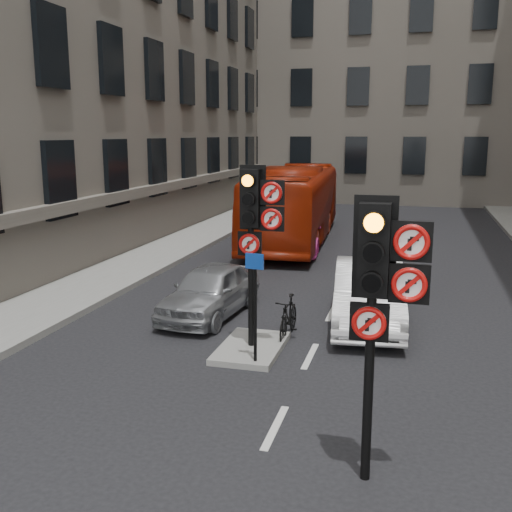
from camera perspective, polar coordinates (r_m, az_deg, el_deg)
The scene contains 13 objects.
ground at distance 7.58m, azimuth -1.90°, elevation -22.78°, with size 120.00×120.00×0.00m, color black.
pavement_left at distance 20.56m, azimuth -11.44°, elevation -0.43°, with size 3.00×50.00×0.16m, color gray.
centre_island at distance 12.15m, azimuth -0.46°, elevation -8.73°, with size 1.20×2.00×0.12m, color gray.
building_far at distance 44.39m, azimuth 13.21°, elevation 18.70°, with size 30.00×14.00×20.00m, color #6D655C.
signal_near at distance 7.19m, azimuth 11.74°, elevation -2.32°, with size 0.91×0.40×3.58m.
signal_far at distance 11.48m, azimuth -0.07°, elevation 3.69°, with size 0.91×0.40×3.58m.
car_silver at distance 14.30m, azimuth -4.40°, elevation -3.29°, with size 1.46×3.62×1.23m, color #9C9FA3.
car_white at distance 13.85m, azimuth 10.66°, elevation -3.57°, with size 1.50×4.29×1.41m, color white.
car_pink at distance 22.30m, azimuth 3.80°, elevation 2.32°, with size 1.95×4.80×1.39m, color #E443A4.
bus_red at distance 24.10m, azimuth 3.69°, elevation 4.95°, with size 2.53×10.81×3.01m, color #9C230B.
motorcycle at distance 12.83m, azimuth 3.10°, elevation -5.83°, with size 0.42×1.48×0.89m, color black.
motorcyclist at distance 16.53m, azimuth 12.49°, elevation -0.75°, with size 0.60×0.40×1.65m, color black.
info_sign at distance 10.90m, azimuth -0.09°, elevation -3.48°, with size 0.35×0.13×2.05m.
Camera 1 is at (1.84, -5.98, 4.28)m, focal length 42.00 mm.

